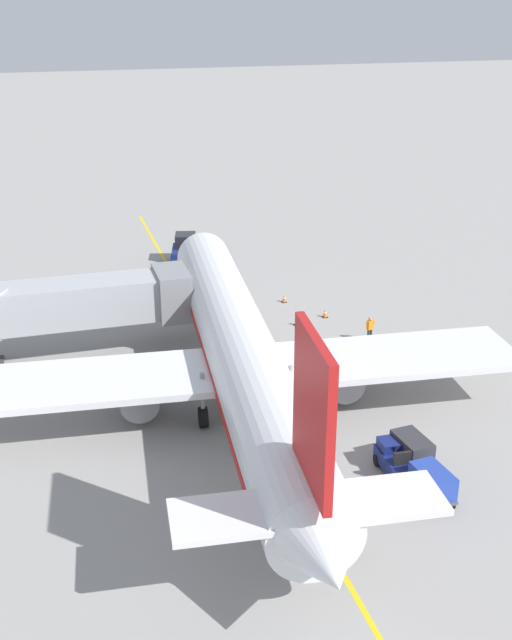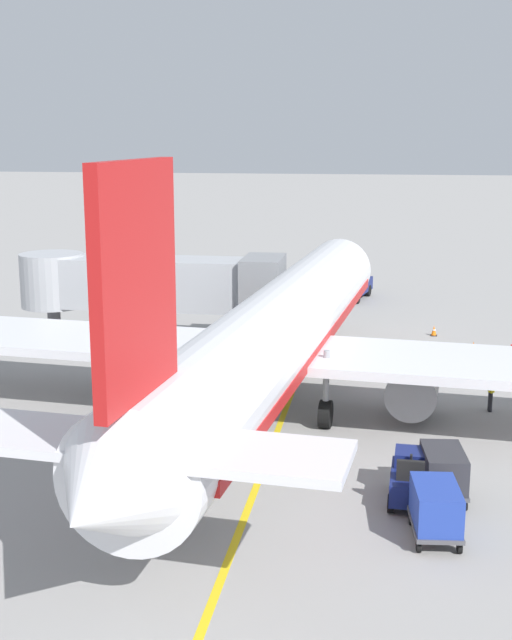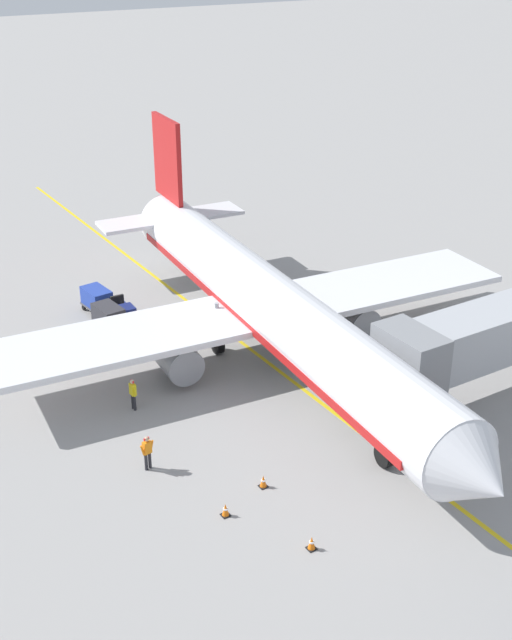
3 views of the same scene
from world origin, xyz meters
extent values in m
plane|color=gray|center=(0.00, 0.00, 0.00)|extent=(400.00, 400.00, 0.00)
cube|color=gold|center=(0.00, 0.00, 0.00)|extent=(0.24, 80.00, 0.01)
cylinder|color=silver|center=(-0.31, -0.46, 3.29)|extent=(6.70, 32.21, 3.70)
cube|color=red|center=(-0.31, -0.46, 2.82)|extent=(6.50, 29.66, 0.44)
cone|color=silver|center=(1.31, 16.66, 3.29)|extent=(3.84, 2.73, 3.63)
cone|color=silver|center=(-1.95, -17.78, 3.58)|extent=(3.40, 3.08, 3.14)
cube|color=black|center=(1.14, 14.87, 3.93)|extent=(2.87, 1.36, 0.60)
cube|color=silver|center=(-0.41, -1.46, 2.64)|extent=(30.36, 8.01, 0.36)
cylinder|color=gray|center=(-5.81, -0.14, 1.39)|extent=(2.29, 3.37, 2.00)
cylinder|color=gray|center=(5.14, -1.18, 1.39)|extent=(2.29, 3.37, 2.00)
cube|color=red|center=(-1.73, -15.39, 7.88)|extent=(0.73, 4.41, 5.50)
cube|color=silver|center=(-1.71, -15.19, 3.84)|extent=(10.20, 3.53, 0.24)
cylinder|color=black|center=(0.74, 10.69, 0.55)|extent=(0.55, 1.14, 1.10)
cylinder|color=gray|center=(0.74, 10.69, 2.10)|extent=(0.24, 0.24, 2.00)
cylinder|color=black|center=(-2.79, -2.23, 0.55)|extent=(0.55, 1.14, 1.10)
cylinder|color=gray|center=(-2.79, -2.23, 2.10)|extent=(0.24, 0.24, 2.00)
cylinder|color=black|center=(1.79, -2.67, 0.55)|extent=(0.55, 1.14, 1.10)
cylinder|color=gray|center=(1.79, -2.67, 2.10)|extent=(0.24, 0.24, 2.00)
cube|color=#A8AAAF|center=(-7.64, 8.49, 3.49)|extent=(12.23, 2.80, 2.60)
cube|color=gray|center=(-2.32, 8.49, 3.49)|extent=(2.00, 3.50, 2.99)
cube|color=navy|center=(4.89, -8.98, 0.63)|extent=(1.31, 2.55, 0.70)
cube|color=navy|center=(4.92, -8.29, 1.20)|extent=(1.06, 1.09, 0.44)
cube|color=black|center=(4.86, -9.67, 1.30)|extent=(0.85, 0.20, 0.64)
cylinder|color=black|center=(4.89, -8.86, 1.28)|extent=(0.09, 0.27, 0.54)
cylinder|color=black|center=(4.38, -8.08, 0.28)|extent=(0.22, 0.57, 0.56)
cylinder|color=black|center=(5.46, -8.13, 0.28)|extent=(0.22, 0.57, 0.56)
cylinder|color=black|center=(4.31, -9.83, 0.28)|extent=(0.22, 0.57, 0.56)
cylinder|color=black|center=(5.39, -9.88, 0.28)|extent=(0.22, 0.57, 0.56)
cube|color=#4C4C51|center=(5.90, -8.59, 0.42)|extent=(1.51, 2.32, 0.12)
cube|color=#2D2D33|center=(5.90, -8.59, 1.03)|extent=(1.44, 2.20, 1.10)
cylinder|color=#4C4C51|center=(5.75, -7.14, 0.41)|extent=(0.14, 0.70, 0.07)
cylinder|color=black|center=(5.27, -7.82, 0.18)|extent=(0.16, 0.37, 0.36)
cylinder|color=black|center=(6.37, -7.71, 0.18)|extent=(0.16, 0.37, 0.36)
cylinder|color=black|center=(5.43, -9.46, 0.18)|extent=(0.16, 0.37, 0.36)
cylinder|color=black|center=(6.53, -9.35, 0.18)|extent=(0.16, 0.37, 0.36)
cube|color=#4C4C51|center=(5.53, -11.35, 0.42)|extent=(1.51, 2.32, 0.12)
cube|color=#233D9E|center=(5.53, -11.35, 1.03)|extent=(1.44, 2.20, 1.10)
cylinder|color=#4C4C51|center=(5.39, -9.90, 0.41)|extent=(0.14, 0.70, 0.07)
cylinder|color=black|center=(4.90, -10.58, 0.18)|extent=(0.16, 0.37, 0.36)
cylinder|color=black|center=(6.00, -10.47, 0.18)|extent=(0.16, 0.37, 0.36)
cylinder|color=black|center=(5.06, -12.22, 0.18)|extent=(0.16, 0.37, 0.36)
cylinder|color=black|center=(6.16, -12.11, 0.18)|extent=(0.16, 0.37, 0.36)
cylinder|color=#232328|center=(8.33, 0.47, 0.42)|extent=(0.15, 0.15, 0.85)
cylinder|color=#232328|center=(8.34, 0.27, 0.42)|extent=(0.15, 0.15, 0.85)
cube|color=yellow|center=(8.33, 0.37, 1.15)|extent=(0.26, 0.39, 0.60)
cylinder|color=yellow|center=(8.32, 0.62, 1.10)|extent=(0.10, 0.23, 0.57)
cylinder|color=yellow|center=(8.35, 0.12, 1.10)|extent=(0.10, 0.23, 0.57)
sphere|color=beige|center=(8.33, 0.37, 1.58)|extent=(0.22, 0.22, 0.22)
cube|color=red|center=(8.33, 0.37, 1.60)|extent=(0.09, 0.27, 0.10)
cylinder|color=#232328|center=(9.77, 5.29, 0.42)|extent=(0.15, 0.15, 0.85)
cylinder|color=#232328|center=(9.97, 5.33, 0.42)|extent=(0.15, 0.15, 0.85)
cube|color=orange|center=(9.87, 5.31, 1.15)|extent=(0.42, 0.31, 0.60)
cylinder|color=orange|center=(9.62, 5.26, 1.10)|extent=(0.24, 0.13, 0.57)
cylinder|color=orange|center=(10.11, 5.36, 1.10)|extent=(0.24, 0.13, 0.57)
sphere|color=tan|center=(9.87, 5.31, 1.58)|extent=(0.22, 0.22, 0.22)
cube|color=red|center=(9.87, 5.31, 1.60)|extent=(0.27, 0.13, 0.10)
cube|color=black|center=(8.54, 9.92, 0.02)|extent=(0.36, 0.36, 0.04)
cone|color=orange|center=(8.54, 9.92, 0.32)|extent=(0.30, 0.30, 0.55)
cylinder|color=white|center=(8.54, 9.92, 0.34)|extent=(0.21, 0.21, 0.06)
cube|color=black|center=(6.20, 9.13, 0.02)|extent=(0.36, 0.36, 0.04)
cone|color=orange|center=(6.20, 9.13, 0.32)|extent=(0.30, 0.30, 0.55)
cylinder|color=white|center=(6.20, 9.13, 0.34)|extent=(0.21, 0.21, 0.06)
cube|color=black|center=(6.70, 13.42, 0.02)|extent=(0.36, 0.36, 0.04)
cone|color=orange|center=(6.70, 13.42, 0.32)|extent=(0.30, 0.30, 0.55)
cylinder|color=white|center=(6.70, 13.42, 0.34)|extent=(0.21, 0.21, 0.06)
camera|label=1|loc=(-9.96, -37.04, 20.93)|focal=43.97mm
camera|label=2|loc=(3.94, -33.78, 11.23)|focal=47.33mm
camera|label=3|loc=(21.60, 33.24, 21.90)|focal=45.76mm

